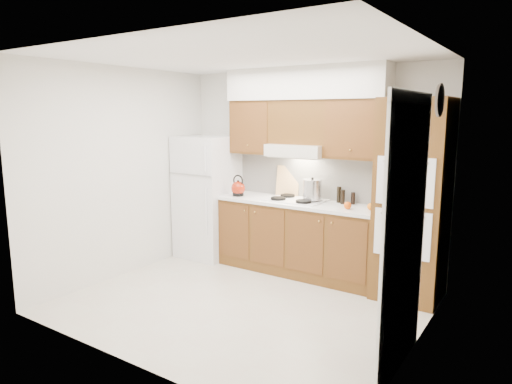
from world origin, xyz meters
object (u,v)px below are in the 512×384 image
stock_pot (312,190)px  fridge (208,197)px  oven_cabinet (412,201)px  kettle (238,188)px

stock_pot → fridge: bearing=-175.9°
oven_cabinet → stock_pot: (-1.25, 0.08, -0.01)m
stock_pot → kettle: bearing=-169.7°
fridge → kettle: fridge is taller
fridge → oven_cabinet: (2.85, 0.03, 0.24)m
fridge → stock_pot: size_ratio=7.07×
kettle → stock_pot: size_ratio=0.77×
kettle → stock_pot: (1.01, 0.18, 0.05)m
oven_cabinet → fridge: bearing=-179.3°
kettle → stock_pot: stock_pot is taller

